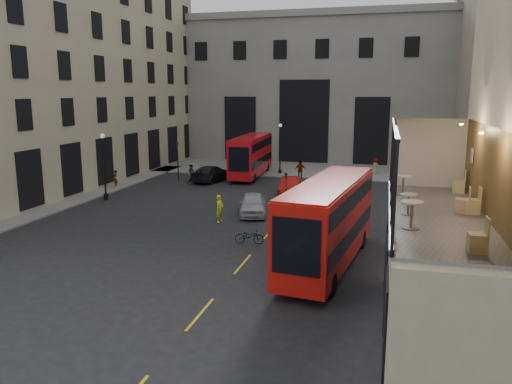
% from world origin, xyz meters
% --- Properties ---
extents(ground, '(140.00, 140.00, 0.00)m').
position_xyz_m(ground, '(0.00, 0.00, 0.00)').
color(ground, black).
rests_on(ground, ground).
extents(host_frontage, '(3.00, 11.00, 4.50)m').
position_xyz_m(host_frontage, '(6.50, 0.00, 2.25)').
color(host_frontage, '#C0B690').
rests_on(host_frontage, ground).
extents(cafe_floor, '(3.00, 10.00, 0.10)m').
position_xyz_m(cafe_floor, '(6.50, 0.00, 4.55)').
color(cafe_floor, slate).
rests_on(cafe_floor, host_frontage).
extents(building_left, '(14.60, 50.60, 22.00)m').
position_xyz_m(building_left, '(-26.96, 20.00, 11.38)').
color(building_left, '#C0B690').
rests_on(building_left, ground).
extents(gateway, '(35.00, 10.60, 18.00)m').
position_xyz_m(gateway, '(-5.00, 47.99, 9.39)').
color(gateway, gray).
rests_on(gateway, ground).
extents(pavement_far, '(40.00, 12.00, 0.12)m').
position_xyz_m(pavement_far, '(-6.00, 38.00, 0.06)').
color(pavement_far, slate).
rests_on(pavement_far, ground).
extents(pavement_left, '(8.00, 48.00, 0.12)m').
position_xyz_m(pavement_left, '(-22.00, 12.00, 0.06)').
color(pavement_left, slate).
rests_on(pavement_left, ground).
extents(traffic_light_near, '(0.16, 0.20, 3.80)m').
position_xyz_m(traffic_light_near, '(-1.00, 12.00, 2.42)').
color(traffic_light_near, black).
rests_on(traffic_light_near, ground).
extents(traffic_light_far, '(0.16, 0.20, 3.80)m').
position_xyz_m(traffic_light_far, '(-15.00, 28.00, 2.42)').
color(traffic_light_far, black).
rests_on(traffic_light_far, ground).
extents(street_lamp_a, '(0.36, 0.36, 5.33)m').
position_xyz_m(street_lamp_a, '(-17.00, 18.00, 2.39)').
color(street_lamp_a, black).
rests_on(street_lamp_a, ground).
extents(street_lamp_b, '(0.36, 0.36, 5.33)m').
position_xyz_m(street_lamp_b, '(-6.00, 34.00, 2.39)').
color(street_lamp_b, black).
rests_on(street_lamp_b, ground).
extents(bus_near, '(3.80, 10.99, 4.30)m').
position_xyz_m(bus_near, '(2.18, 6.98, 2.41)').
color(bus_near, red).
rests_on(bus_near, ground).
extents(bus_far, '(2.83, 10.50, 4.15)m').
position_xyz_m(bus_far, '(-8.59, 31.93, 2.33)').
color(bus_far, red).
rests_on(bus_far, ground).
extents(car_a, '(2.86, 4.81, 1.53)m').
position_xyz_m(car_a, '(-4.20, 16.20, 0.77)').
color(car_a, '#A8ABB1').
rests_on(car_a, ground).
extents(car_b, '(1.81, 4.46, 1.44)m').
position_xyz_m(car_b, '(-2.99, 24.00, 0.72)').
color(car_b, '#AC0F0A').
rests_on(car_b, ground).
extents(car_c, '(3.13, 5.61, 1.54)m').
position_xyz_m(car_c, '(-11.57, 28.22, 0.77)').
color(car_c, black).
rests_on(car_c, ground).
extents(bicycle, '(1.71, 0.78, 0.86)m').
position_xyz_m(bicycle, '(-2.61, 9.48, 0.43)').
color(bicycle, gray).
rests_on(bicycle, ground).
extents(cyclist, '(0.60, 0.76, 1.85)m').
position_xyz_m(cyclist, '(-5.82, 13.66, 0.92)').
color(cyclist, '#B9D916').
rests_on(cyclist, ground).
extents(pedestrian_a, '(0.89, 0.72, 1.71)m').
position_xyz_m(pedestrian_a, '(-13.30, 27.26, 0.85)').
color(pedestrian_a, gray).
rests_on(pedestrian_a, ground).
extents(pedestrian_b, '(1.06, 1.26, 1.69)m').
position_xyz_m(pedestrian_b, '(-7.74, 28.74, 0.85)').
color(pedestrian_b, gray).
rests_on(pedestrian_b, ground).
extents(pedestrian_c, '(1.18, 0.79, 1.86)m').
position_xyz_m(pedestrian_c, '(-3.44, 31.75, 0.93)').
color(pedestrian_c, gray).
rests_on(pedestrian_c, ground).
extents(pedestrian_d, '(0.84, 0.98, 1.70)m').
position_xyz_m(pedestrian_d, '(3.75, 36.48, 0.85)').
color(pedestrian_d, gray).
rests_on(pedestrian_d, ground).
extents(pedestrian_e, '(0.53, 0.66, 1.57)m').
position_xyz_m(pedestrian_e, '(-19.00, 22.95, 0.78)').
color(pedestrian_e, gray).
rests_on(pedestrian_e, ground).
extents(cafe_table_near, '(0.67, 0.67, 0.83)m').
position_xyz_m(cafe_table_near, '(5.57, -2.16, 5.15)').
color(cafe_table_near, beige).
rests_on(cafe_table_near, cafe_floor).
extents(cafe_table_mid, '(0.55, 0.55, 0.69)m').
position_xyz_m(cafe_table_mid, '(5.55, -0.35, 5.06)').
color(cafe_table_mid, beige).
rests_on(cafe_table_mid, cafe_floor).
extents(cafe_table_far, '(0.62, 0.62, 0.77)m').
position_xyz_m(cafe_table_far, '(5.47, 2.94, 5.11)').
color(cafe_table_far, silver).
rests_on(cafe_table_far, cafe_floor).
extents(cafe_chair_a, '(0.47, 0.47, 0.91)m').
position_xyz_m(cafe_chair_a, '(7.11, -4.02, 4.88)').
color(cafe_chair_a, tan).
rests_on(cafe_chair_a, cafe_floor).
extents(cafe_chair_b, '(0.48, 0.48, 0.89)m').
position_xyz_m(cafe_chair_b, '(7.32, 0.33, 4.87)').
color(cafe_chair_b, tan).
rests_on(cafe_chair_b, cafe_floor).
extents(cafe_chair_c, '(0.45, 0.45, 0.91)m').
position_xyz_m(cafe_chair_c, '(7.63, 0.32, 4.88)').
color(cafe_chair_c, '#D5B87B').
rests_on(cafe_chair_c, cafe_floor).
extents(cafe_chair_d, '(0.53, 0.53, 0.93)m').
position_xyz_m(cafe_chair_d, '(7.67, 3.95, 4.88)').
color(cafe_chair_d, tan).
rests_on(cafe_chair_d, cafe_floor).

